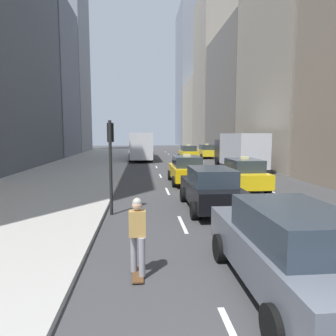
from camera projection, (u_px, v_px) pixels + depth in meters
sidewalk_left at (85, 166)px, 28.49m from camera, size 8.00×66.00×0.15m
lane_markings at (191, 171)px, 25.38m from camera, size 5.72×56.00×0.01m
building_row_left at (7, 27)px, 27.96m from camera, size 6.00×55.28×28.55m
building_row_right at (220, 74)px, 51.24m from camera, size 6.00×90.91×37.33m
taxi_lead at (186, 169)px, 18.75m from camera, size 2.02×4.40×1.87m
taxi_second at (243, 174)px, 16.58m from camera, size 2.02×4.40×1.87m
taxi_third at (188, 153)px, 35.89m from camera, size 2.02×4.40×1.87m
taxi_fourth at (206, 151)px, 38.69m from camera, size 2.02×4.40×1.87m
sedan_black_near at (288, 249)px, 5.73m from camera, size 2.02×4.91×1.77m
sedan_silver_behind at (210, 188)px, 12.25m from camera, size 2.02×4.66×1.73m
city_bus at (141, 145)px, 36.99m from camera, size 2.80×11.61×3.25m
box_truck at (239, 150)px, 25.81m from camera, size 2.58×8.40×3.15m
skateboarder at (137, 234)px, 6.42m from camera, size 0.36×0.80×1.75m
traffic_light_pole at (111, 152)px, 11.34m from camera, size 0.24×0.42×3.60m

